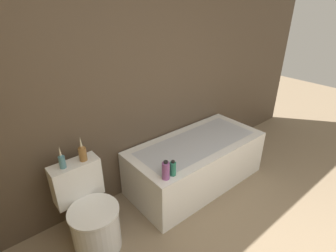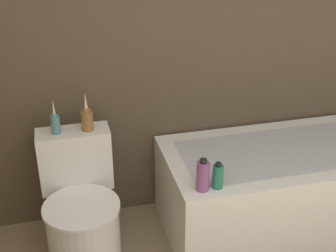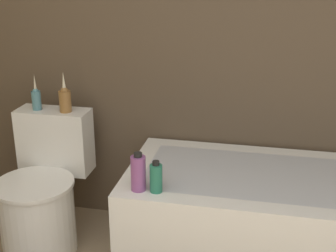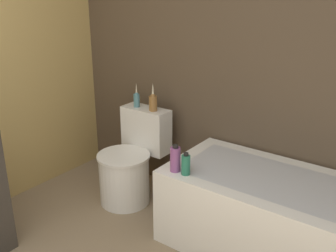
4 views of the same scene
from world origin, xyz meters
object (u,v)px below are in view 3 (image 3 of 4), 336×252
at_px(vase_silver, 65,98).
at_px(shampoo_bottle_tall, 138,173).
at_px(bathtub, 282,224).
at_px(toilet, 43,195).
at_px(vase_gold, 36,98).
at_px(shampoo_bottle_short, 156,178).

distance_m(vase_silver, shampoo_bottle_tall, 0.75).
height_order(bathtub, vase_silver, vase_silver).
bearing_deg(bathtub, shampoo_bottle_tall, -157.85).
relative_size(toilet, vase_silver, 3.21).
bearing_deg(toilet, shampoo_bottle_tall, -22.22).
bearing_deg(vase_gold, vase_silver, -0.92).
height_order(bathtub, vase_gold, vase_gold).
bearing_deg(toilet, bathtub, 0.73).
bearing_deg(shampoo_bottle_short, vase_silver, 144.01).
distance_m(bathtub, shampoo_bottle_short, 0.75).
relative_size(bathtub, vase_silver, 6.90).
bearing_deg(shampoo_bottle_tall, vase_gold, 147.51).
xyz_separation_m(bathtub, vase_silver, (-1.25, 0.18, 0.55)).
bearing_deg(bathtub, vase_gold, 172.51).
bearing_deg(vase_gold, bathtub, -7.49).
xyz_separation_m(toilet, vase_silver, (0.09, 0.20, 0.52)).
bearing_deg(vase_silver, bathtub, -8.42).
bearing_deg(vase_silver, vase_gold, 179.08).
xyz_separation_m(toilet, vase_gold, (-0.09, 0.20, 0.51)).
distance_m(toilet, vase_gold, 0.56).
height_order(vase_gold, vase_silver, vase_silver).
height_order(toilet, shampoo_bottle_short, toilet).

